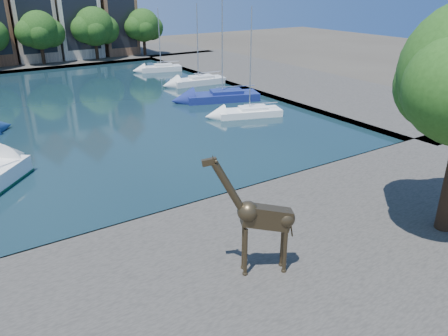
% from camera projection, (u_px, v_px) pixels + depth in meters
% --- Properties ---
extents(ground, '(160.00, 160.00, 0.00)m').
position_uv_depth(ground, '(213.00, 204.00, 24.49)').
color(ground, '#38332B').
rests_on(ground, ground).
extents(water_basin, '(38.00, 50.00, 0.08)m').
position_uv_depth(water_basin, '(85.00, 109.00, 42.99)').
color(water_basin, black).
rests_on(water_basin, ground).
extents(near_quay, '(50.00, 14.00, 0.50)m').
position_uv_depth(near_quay, '(298.00, 261.00, 18.99)').
color(near_quay, '#44413B').
rests_on(near_quay, ground).
extents(far_quay, '(60.00, 16.00, 0.50)m').
position_uv_depth(far_quay, '(23.00, 62.00, 67.60)').
color(far_quay, '#44413B').
rests_on(far_quay, ground).
extents(right_quay, '(14.00, 52.00, 0.50)m').
position_uv_depth(right_quay, '(281.00, 79.00, 55.49)').
color(right_quay, '#44413B').
rests_on(right_quay, ground).
extents(townhouse_east_inner, '(5.94, 9.18, 15.79)m').
position_uv_depth(townhouse_east_inner, '(28.00, 10.00, 65.69)').
color(townhouse_east_inner, tan).
rests_on(townhouse_east_inner, far_quay).
extents(townhouse_east_mid, '(6.43, 9.18, 16.65)m').
position_uv_depth(townhouse_east_mid, '(72.00, 7.00, 68.81)').
color(townhouse_east_mid, beige).
rests_on(townhouse_east_mid, far_quay).
extents(townhouse_east_end, '(5.44, 9.18, 14.43)m').
position_uv_depth(townhouse_east_end, '(112.00, 12.00, 72.47)').
color(townhouse_east_end, brown).
rests_on(townhouse_east_end, far_quay).
extents(far_tree_mid_east, '(7.02, 5.40, 7.52)m').
position_uv_depth(far_tree_mid_east, '(40.00, 31.00, 62.51)').
color(far_tree_mid_east, '#332114').
rests_on(far_tree_mid_east, far_quay).
extents(far_tree_east, '(7.54, 5.80, 7.84)m').
position_uv_depth(far_tree_east, '(95.00, 28.00, 66.50)').
color(far_tree_east, '#332114').
rests_on(far_tree_east, far_quay).
extents(far_tree_far_east, '(6.76, 5.20, 7.36)m').
position_uv_depth(far_tree_far_east, '(144.00, 26.00, 70.58)').
color(far_tree_far_east, '#332114').
rests_on(far_tree_far_east, far_quay).
extents(giraffe_statue, '(3.35, 1.89, 5.09)m').
position_uv_depth(giraffe_statue, '(260.00, 217.00, 17.03)').
color(giraffe_statue, '#392E1C').
rests_on(giraffe_statue, near_quay).
extents(sailboat_right_a, '(6.20, 3.81, 9.61)m').
position_uv_depth(sailboat_right_a, '(249.00, 111.00, 40.34)').
color(sailboat_right_a, white).
rests_on(sailboat_right_a, water_basin).
extents(sailboat_right_b, '(7.96, 4.87, 12.81)m').
position_uv_depth(sailboat_right_b, '(222.00, 95.00, 45.69)').
color(sailboat_right_b, navy).
rests_on(sailboat_right_b, water_basin).
extents(sailboat_right_c, '(6.64, 2.82, 9.29)m').
position_uv_depth(sailboat_right_c, '(198.00, 80.00, 53.11)').
color(sailboat_right_c, silver).
rests_on(sailboat_right_c, water_basin).
extents(sailboat_right_d, '(5.86, 3.26, 8.41)m').
position_uv_depth(sailboat_right_d, '(161.00, 67.00, 61.23)').
color(sailboat_right_d, silver).
rests_on(sailboat_right_d, water_basin).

